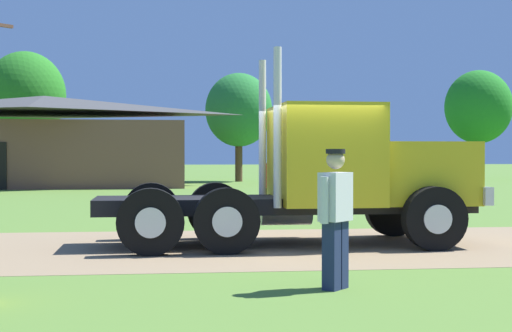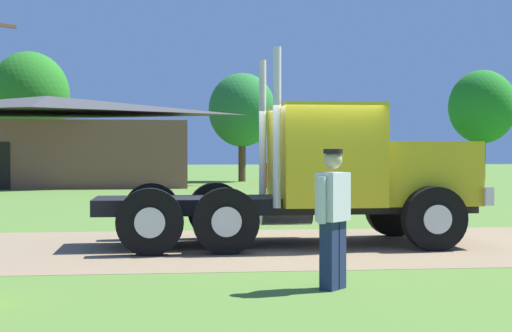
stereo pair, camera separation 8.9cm
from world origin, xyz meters
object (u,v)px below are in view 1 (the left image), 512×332
at_px(truck_foreground_white, 332,176).
at_px(visitor_walking_mid, 335,213).
at_px(shed_building, 44,143).
at_px(visitor_far_side, 273,183).

height_order(truck_foreground_white, visitor_walking_mid, truck_foreground_white).
bearing_deg(shed_building, visitor_walking_mid, -74.39).
distance_m(truck_foreground_white, visitor_walking_mid, 4.66).
relative_size(visitor_far_side, shed_building, 0.12).
distance_m(truck_foreground_white, shed_building, 27.39).
bearing_deg(visitor_walking_mid, truck_foreground_white, 78.30).
xyz_separation_m(truck_foreground_white, visitor_walking_mid, (-0.94, -4.55, -0.31)).
bearing_deg(shed_building, visitor_far_side, -66.83).
bearing_deg(visitor_far_side, truck_foreground_white, -84.76).
relative_size(visitor_walking_mid, shed_building, 0.12).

